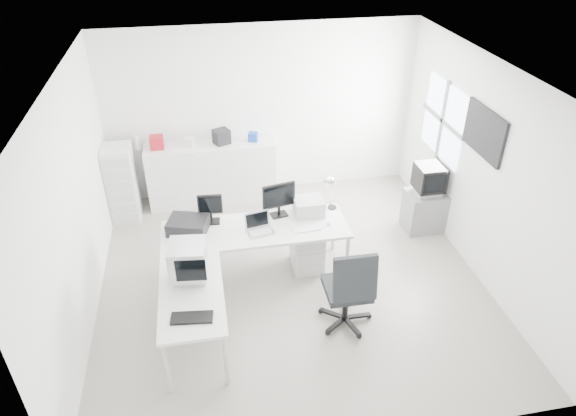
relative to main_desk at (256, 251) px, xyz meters
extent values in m
cube|color=#BAB4A7|center=(0.43, -0.18, -0.38)|extent=(5.00, 5.00, 0.01)
cube|color=white|center=(0.43, -0.18, 2.42)|extent=(5.00, 5.00, 0.01)
cube|color=white|center=(0.43, 2.32, 1.02)|extent=(5.00, 0.02, 2.80)
cube|color=white|center=(-2.07, -0.18, 1.02)|extent=(0.02, 5.00, 2.80)
cube|color=white|center=(2.93, -0.18, 1.02)|extent=(0.02, 5.00, 2.80)
cube|color=white|center=(0.70, 0.05, -0.08)|extent=(0.40, 0.50, 0.60)
cube|color=black|center=(-0.85, 0.10, 0.46)|extent=(0.58, 0.50, 0.17)
cube|color=white|center=(0.65, -0.15, 0.38)|extent=(0.38, 0.14, 0.02)
sphere|color=white|center=(0.95, -0.10, 0.40)|extent=(0.05, 0.05, 0.05)
cube|color=#B0B0B0|center=(0.75, 0.22, 0.49)|extent=(0.39, 0.33, 0.22)
cube|color=black|center=(-0.85, -1.50, 0.39)|extent=(0.45, 0.22, 0.03)
cube|color=slate|center=(2.65, 0.64, -0.06)|extent=(0.57, 0.47, 0.62)
cube|color=white|center=(-0.46, 2.06, 0.14)|extent=(2.05, 0.51, 1.03)
cube|color=maroon|center=(-1.26, 2.06, 0.75)|extent=(0.21, 0.19, 0.21)
cube|color=white|center=(-0.76, 2.06, 0.72)|extent=(0.17, 0.16, 0.14)
cube|color=black|center=(-0.26, 2.06, 0.77)|extent=(0.30, 0.29, 0.23)
cube|color=#1638A0|center=(0.24, 2.06, 0.72)|extent=(0.18, 0.16, 0.14)
cylinder|color=white|center=(-1.56, 2.10, 0.76)|extent=(0.07, 0.07, 0.22)
cube|color=white|center=(-1.85, 1.79, 0.23)|extent=(0.42, 0.51, 1.21)
camera|label=1|loc=(-0.58, -5.44, 4.14)|focal=32.00mm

